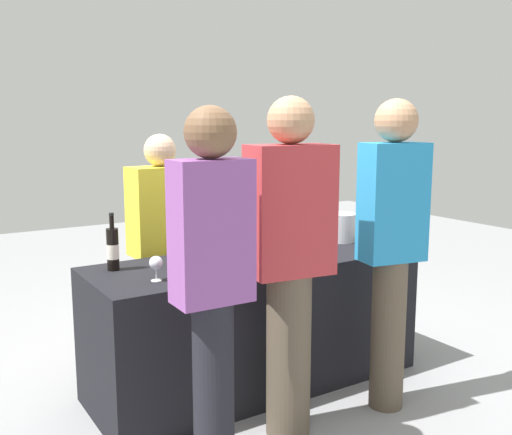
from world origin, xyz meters
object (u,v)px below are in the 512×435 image
object	(u,v)px
wine_bottle_0	(113,249)
server_pouring	(162,244)
wine_bottle_4	(313,227)
ice_bucket	(340,227)
wine_bottle_1	(176,245)
guest_1	(290,257)
wine_glass_2	(283,240)
guest_2	(392,240)
guest_0	(212,278)
wine_glass_0	(156,264)
wine_bottle_2	(246,238)
wine_glass_1	(262,249)
wine_bottle_3	(264,234)

from	to	relation	value
wine_bottle_0	server_pouring	distance (m)	0.60
wine_bottle_4	ice_bucket	distance (m)	0.22
wine_bottle_1	guest_1	distance (m)	0.75
wine_bottle_4	ice_bucket	world-z (taller)	wine_bottle_4
wine_glass_2	server_pouring	bearing A→B (deg)	128.90
server_pouring	guest_2	xyz separation A→B (m)	(0.84, -1.22, 0.15)
wine_bottle_1	ice_bucket	xyz separation A→B (m)	(1.25, 0.04, -0.03)
guest_0	guest_2	xyz separation A→B (m)	(1.15, 0.07, 0.03)
wine_bottle_0	wine_glass_0	xyz separation A→B (m)	(0.12, -0.34, -0.03)
wine_bottle_2	guest_1	size ratio (longest dim) A/B	0.18
wine_glass_1	guest_1	world-z (taller)	guest_1
guest_2	wine_glass_1	bearing A→B (deg)	149.72
guest_1	wine_glass_1	bearing A→B (deg)	83.56
wine_bottle_1	wine_glass_2	world-z (taller)	wine_bottle_1
wine_bottle_0	guest_0	size ratio (longest dim) A/B	0.19
wine_bottle_3	ice_bucket	distance (m)	0.63
wine_bottle_3	wine_bottle_0	bearing A→B (deg)	175.86
wine_glass_2	guest_2	bearing A→B (deg)	-60.90
wine_glass_0	guest_2	world-z (taller)	guest_2
wine_bottle_2	server_pouring	bearing A→B (deg)	124.82
wine_bottle_2	ice_bucket	world-z (taller)	wine_bottle_2
wine_bottle_1	wine_glass_1	xyz separation A→B (m)	(0.42, -0.26, -0.02)
wine_bottle_4	wine_bottle_2	bearing A→B (deg)	-172.51
wine_bottle_2	server_pouring	world-z (taller)	server_pouring
wine_glass_1	guest_2	size ratio (longest dim) A/B	0.08
wine_glass_2	server_pouring	size ratio (longest dim) A/B	0.10
wine_bottle_0	wine_glass_0	distance (m)	0.36
wine_bottle_3	ice_bucket	bearing A→B (deg)	0.25
ice_bucket	wine_bottle_0	bearing A→B (deg)	177.59
wine_glass_0	wine_glass_1	size ratio (longest dim) A/B	0.95
wine_bottle_4	wine_glass_1	world-z (taller)	wine_bottle_4
wine_glass_2	guest_2	world-z (taller)	guest_2
wine_bottle_2	guest_2	world-z (taller)	guest_2
wine_glass_2	ice_bucket	bearing A→B (deg)	17.46
wine_bottle_3	wine_glass_1	bearing A→B (deg)	-125.47
wine_glass_1	wine_glass_2	bearing A→B (deg)	25.09
server_pouring	wine_glass_2	bearing A→B (deg)	125.42
wine_bottle_2	wine_glass_0	bearing A→B (deg)	-161.85
wine_bottle_0	guest_0	world-z (taller)	guest_0
wine_bottle_2	wine_glass_1	world-z (taller)	wine_bottle_2
wine_bottle_2	guest_0	distance (m)	1.03
guest_0	wine_bottle_3	bearing A→B (deg)	47.00
guest_0	guest_1	bearing A→B (deg)	15.33
server_pouring	ice_bucket	bearing A→B (deg)	155.13
wine_glass_0	wine_glass_1	bearing A→B (deg)	-2.40
wine_bottle_1	wine_bottle_4	xyz separation A→B (m)	(1.03, 0.07, -0.00)
wine_bottle_1	guest_0	world-z (taller)	guest_0
ice_bucket	guest_1	size ratio (longest dim) A/B	0.12
wine_bottle_3	guest_1	size ratio (longest dim) A/B	0.18
wine_bottle_0	wine_bottle_2	size ratio (longest dim) A/B	1.05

